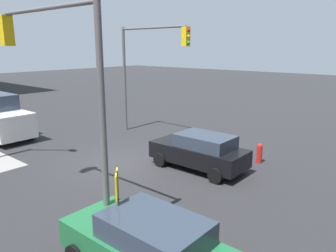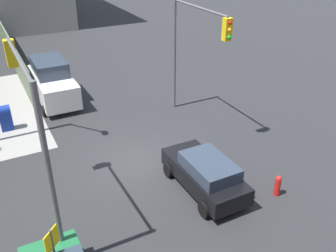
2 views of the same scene
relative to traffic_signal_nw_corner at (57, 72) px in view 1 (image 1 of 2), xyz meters
The scene contains 7 objects.
ground_plane 6.92m from the traffic_signal_nw_corner, 60.87° to the right, with size 120.00×120.00×0.00m, color #28282B.
traffic_signal_nw_corner is the anchor object (origin of this frame).
traffic_signal_se_corner 10.31m from the traffic_signal_nw_corner, 60.80° to the right, with size 5.21×0.36×6.50m.
warning_sign_two_way 4.17m from the traffic_signal_nw_corner, behind, with size 0.48×0.48×2.40m.
fire_hydrant 9.95m from the traffic_signal_nw_corner, 105.99° to the right, with size 0.26×0.26×0.94m.
hatchback_green 5.46m from the traffic_signal_nw_corner, behind, with size 4.27×2.02×1.62m.
hatchback_black 7.32m from the traffic_signal_nw_corner, 97.42° to the right, with size 4.35×2.02×1.62m.
Camera 1 is at (-11.15, 9.74, 5.31)m, focal length 35.00 mm.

